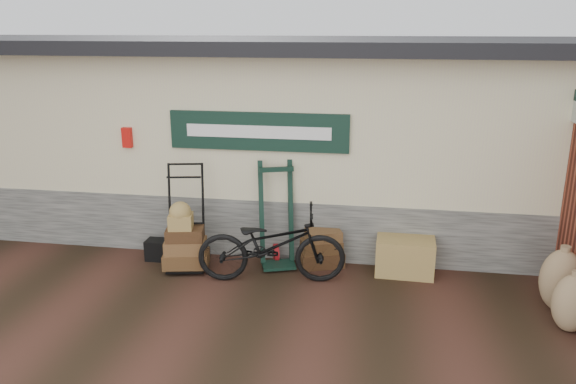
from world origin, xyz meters
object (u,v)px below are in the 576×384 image
object	(u,v)px
porter_trolley	(186,216)
suitcase_stack	(321,248)
green_barrow	(277,215)
wicker_hamper	(405,256)
black_trunk	(157,250)
bicycle	(271,241)

from	to	relation	value
porter_trolley	suitcase_stack	world-z (taller)	porter_trolley
green_barrow	wicker_hamper	size ratio (longest dim) A/B	1.92
wicker_hamper	porter_trolley	bearing A→B (deg)	-175.41
wicker_hamper	black_trunk	xyz separation A→B (m)	(-3.67, -0.11, -0.11)
suitcase_stack	green_barrow	bearing A→B (deg)	-174.06
suitcase_stack	wicker_hamper	distance (m)	1.20
porter_trolley	suitcase_stack	bearing A→B (deg)	-1.78
black_trunk	wicker_hamper	bearing A→B (deg)	1.67
green_barrow	black_trunk	world-z (taller)	green_barrow
bicycle	green_barrow	bearing A→B (deg)	-5.14
porter_trolley	suitcase_stack	distance (m)	2.02
porter_trolley	bicycle	distance (m)	1.36
suitcase_stack	porter_trolley	bearing A→B (deg)	-170.38
porter_trolley	bicycle	world-z (taller)	porter_trolley
bicycle	black_trunk	bearing A→B (deg)	68.48
wicker_hamper	bicycle	size ratio (longest dim) A/B	0.40
suitcase_stack	black_trunk	world-z (taller)	suitcase_stack
porter_trolley	green_barrow	size ratio (longest dim) A/B	1.00
wicker_hamper	suitcase_stack	bearing A→B (deg)	176.37
porter_trolley	suitcase_stack	xyz separation A→B (m)	(1.93, 0.33, -0.49)
green_barrow	bicycle	size ratio (longest dim) A/B	0.76
green_barrow	bicycle	world-z (taller)	green_barrow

